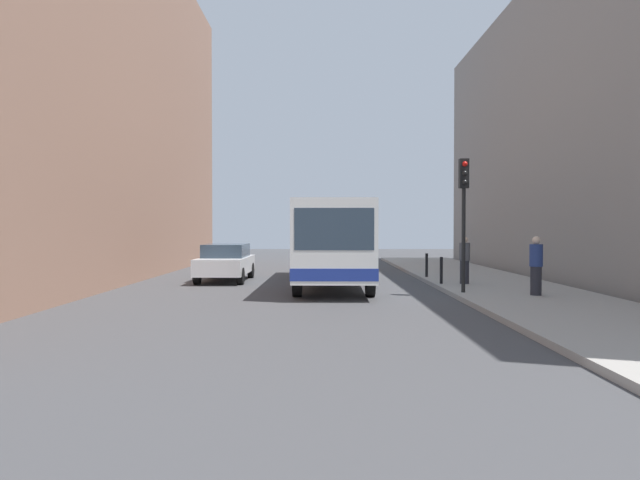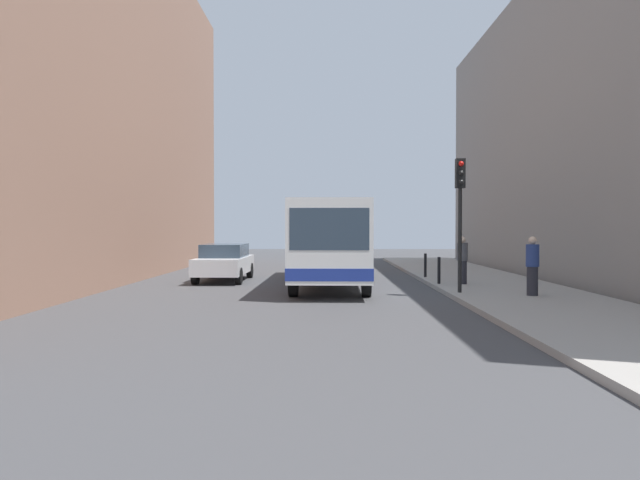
{
  "view_description": "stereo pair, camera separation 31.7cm",
  "coord_description": "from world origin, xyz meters",
  "views": [
    {
      "loc": [
        -0.86,
        -19.37,
        2.14
      ],
      "look_at": [
        -0.76,
        0.9,
        1.72
      ],
      "focal_mm": 33.38,
      "sensor_mm": 36.0,
      "label": 1
    },
    {
      "loc": [
        -0.54,
        -19.37,
        2.14
      ],
      "look_at": [
        -0.76,
        0.9,
        1.72
      ],
      "focal_mm": 33.38,
      "sensor_mm": 36.0,
      "label": 2
    }
  ],
  "objects": [
    {
      "name": "car_beside_bus",
      "position": [
        -4.64,
        4.42,
        0.78
      ],
      "size": [
        1.9,
        4.42,
        1.48
      ],
      "rotation": [
        0.0,
        0.0,
        3.13
      ],
      "color": "silver",
      "rests_on": "ground"
    },
    {
      "name": "bus",
      "position": [
        -0.38,
        3.0,
        1.73
      ],
      "size": [
        2.68,
        11.06,
        3.0
      ],
      "rotation": [
        0.0,
        0.0,
        3.13
      ],
      "color": "white",
      "rests_on": "ground"
    },
    {
      "name": "building_right",
      "position": [
        11.5,
        4.0,
        6.32
      ],
      "size": [
        7.0,
        32.0,
        12.64
      ],
      "primitive_type": "cube",
      "color": "gray",
      "rests_on": "ground"
    },
    {
      "name": "bollard_near",
      "position": [
        3.45,
        1.7,
        0.62
      ],
      "size": [
        0.11,
        0.11,
        0.95
      ],
      "primitive_type": "cylinder",
      "color": "black",
      "rests_on": "sidewalk"
    },
    {
      "name": "bollard_mid",
      "position": [
        3.45,
        4.6,
        0.62
      ],
      "size": [
        0.11,
        0.11,
        0.95
      ],
      "primitive_type": "cylinder",
      "color": "black",
      "rests_on": "sidewalk"
    },
    {
      "name": "building_left",
      "position": [
        -11.5,
        4.0,
        7.63
      ],
      "size": [
        7.0,
        32.0,
        15.25
      ],
      "primitive_type": "cube",
      "color": "#936B56",
      "rests_on": "ground"
    },
    {
      "name": "sidewalk",
      "position": [
        5.4,
        0.0,
        0.07
      ],
      "size": [
        4.4,
        40.0,
        0.15
      ],
      "primitive_type": "cube",
      "color": "#9E9991",
      "rests_on": "ground"
    },
    {
      "name": "car_behind_bus",
      "position": [
        0.1,
        14.43,
        0.78
      ],
      "size": [
        2.05,
        4.49,
        1.48
      ],
      "rotation": [
        0.0,
        0.0,
        3.2
      ],
      "color": "silver",
      "rests_on": "ground"
    },
    {
      "name": "ground_plane",
      "position": [
        0.0,
        0.0,
        0.0
      ],
      "size": [
        80.0,
        80.0,
        0.0
      ],
      "primitive_type": "plane",
      "color": "#424244"
    },
    {
      "name": "traffic_light",
      "position": [
        3.55,
        -1.14,
        3.01
      ],
      "size": [
        0.28,
        0.33,
        4.1
      ],
      "color": "black",
      "rests_on": "sidewalk"
    },
    {
      "name": "pedestrian_near_signal",
      "position": [
        5.5,
        -1.93,
        1.02
      ],
      "size": [
        0.38,
        0.38,
        1.73
      ],
      "rotation": [
        0.0,
        0.0,
        3.89
      ],
      "color": "#26262D",
      "rests_on": "sidewalk"
    },
    {
      "name": "pedestrian_mid_sidewalk",
      "position": [
        4.27,
        1.66,
        0.98
      ],
      "size": [
        0.38,
        0.38,
        1.68
      ],
      "rotation": [
        0.0,
        0.0,
        4.42
      ],
      "color": "#26262D",
      "rests_on": "sidewalk"
    }
  ]
}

